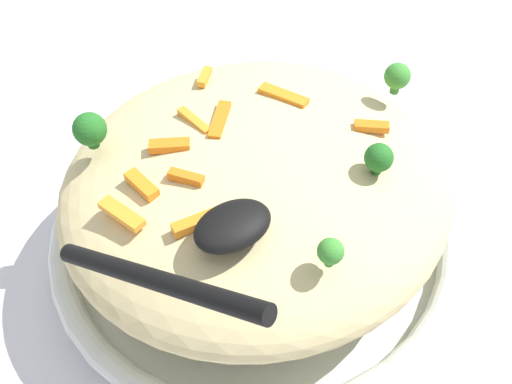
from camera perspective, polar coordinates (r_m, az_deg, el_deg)
The scene contains 18 objects.
ground_plane at distance 0.57m, azimuth 0.00°, elevation -5.69°, with size 2.40×2.40×0.00m, color silver.
serving_bowl at distance 0.55m, azimuth 0.00°, elevation -4.08°, with size 0.36×0.36×0.05m.
pasta_mound at distance 0.50m, azimuth 0.00°, elevation 0.64°, with size 0.32×0.31×0.10m, color #DBC689.
carrot_piece_0 at distance 0.45m, azimuth -10.68°, elevation 0.69°, with size 0.03×0.01×0.01m, color orange.
carrot_piece_1 at distance 0.54m, azimuth -4.86°, elevation 10.75°, with size 0.02×0.01×0.01m, color orange.
carrot_piece_2 at distance 0.42m, azimuth -5.37°, elevation -2.76°, with size 0.04×0.01×0.01m, color orange.
carrot_piece_3 at distance 0.47m, azimuth -8.14°, elevation 4.35°, with size 0.03×0.01×0.01m, color orange.
carrot_piece_4 at distance 0.49m, azimuth -3.42°, elevation 6.70°, with size 0.04×0.01×0.01m, color orange.
carrot_piece_5 at distance 0.51m, azimuth 2.60°, elevation 8.97°, with size 0.04×0.01×0.01m, color orange.
carrot_piece_6 at distance 0.50m, azimuth 10.81°, elevation 6.08°, with size 0.03×0.01×0.01m, color orange.
carrot_piece_7 at distance 0.43m, azimuth -12.23°, elevation -2.40°, with size 0.04×0.01×0.01m, color orange.
carrot_piece_8 at distance 0.49m, azimuth -5.81°, elevation 6.62°, with size 0.04×0.01×0.01m, color orange.
carrot_piece_9 at distance 0.45m, azimuth -6.89°, elevation 1.70°, with size 0.03×0.01×0.01m, color orange.
broccoli_floret_0 at distance 0.45m, azimuth 11.46°, elevation 3.15°, with size 0.02×0.02×0.03m.
broccoli_floret_1 at distance 0.39m, azimuth 7.02°, elevation -5.59°, with size 0.02×0.02×0.02m.
broccoli_floret_2 at distance 0.48m, azimuth -15.35°, elevation 5.68°, with size 0.03×0.03×0.03m.
broccoli_floret_3 at distance 0.53m, azimuth 13.13°, elevation 10.52°, with size 0.02×0.02×0.03m.
serving_spoon at distance 0.38m, azimuth -4.65°, elevation -4.84°, with size 0.13×0.15×0.08m.
Camera 1 is at (0.20, 0.28, 0.46)m, focal length 42.57 mm.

